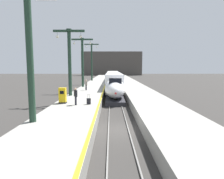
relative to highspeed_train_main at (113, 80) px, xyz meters
The scene contains 16 objects.
ground_plane 27.51m from the highspeed_train_main, 90.00° to the right, with size 260.00×260.00×0.00m, color #33302D.
platform_left 5.06m from the highspeed_train_main, 146.36° to the right, with size 4.80×110.00×1.05m, color gray.
platform_right 5.06m from the highspeed_train_main, 33.64° to the right, with size 4.80×110.00×1.05m, color gray.
platform_left_safety_stripe 3.34m from the highspeed_train_main, 123.30° to the right, with size 0.20×107.80×0.01m, color yellow.
rail_main_left 2.00m from the highspeed_train_main, behind, with size 0.08×110.00×0.12m, color slate.
rail_main_right 2.00m from the highspeed_train_main, ahead, with size 0.08×110.00×0.12m, color slate.
highspeed_train_main is the anchor object (origin of this frame).
station_column_near 29.85m from the highspeed_train_main, 101.47° to the right, with size 4.00×0.68×9.99m.
station_column_mid 17.93m from the highspeed_train_main, 109.81° to the right, with size 4.00×0.68×8.54m.
station_column_far 8.90m from the highspeed_train_main, 140.86° to the right, with size 4.00×0.68×9.10m.
station_column_distant 15.17m from the highspeed_train_main, 114.48° to the left, with size 4.00×0.68×10.26m.
passenger_near_edge 23.23m from the highspeed_train_main, 100.00° to the right, with size 0.39×0.49×1.69m.
passenger_mid_platform 11.35m from the highspeed_train_main, 113.87° to the right, with size 0.43×0.43×1.69m.
rolling_suitcase 22.71m from the highspeed_train_main, 97.06° to the right, with size 0.40×0.22×0.98m.
ticket_machine_yellow 22.60m from the highspeed_train_main, 104.22° to the right, with size 0.76×0.62×1.60m.
terminus_back_wall 74.73m from the highspeed_train_main, 90.00° to the left, with size 36.00×2.00×14.00m, color #4C4742.
Camera 1 is at (-0.58, -14.30, 4.74)m, focal length 31.14 mm.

